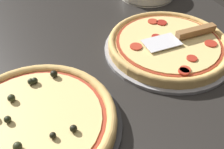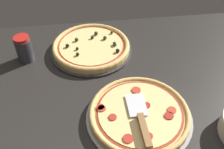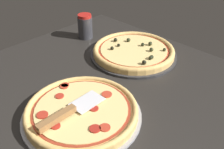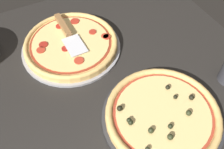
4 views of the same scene
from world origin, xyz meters
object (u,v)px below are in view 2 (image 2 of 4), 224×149
at_px(pizza_front, 139,113).
at_px(serving_spatula, 142,124).
at_px(parmesan_shaker, 24,49).
at_px(pizza_back, 91,46).

xyz_separation_m(pizza_front, serving_spatula, (-0.00, -0.06, 0.02)).
relative_size(serving_spatula, parmesan_shaker, 1.95).
xyz_separation_m(pizza_back, serving_spatula, (0.14, -0.48, 0.02)).
bearing_deg(pizza_back, parmesan_shaker, -174.93).
height_order(pizza_front, parmesan_shaker, parmesan_shaker).
bearing_deg(pizza_back, serving_spatula, -74.11).
height_order(pizza_back, serving_spatula, serving_spatula).
bearing_deg(pizza_back, pizza_front, -71.37).
relative_size(pizza_front, parmesan_shaker, 2.96).
height_order(serving_spatula, parmesan_shaker, parmesan_shaker).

